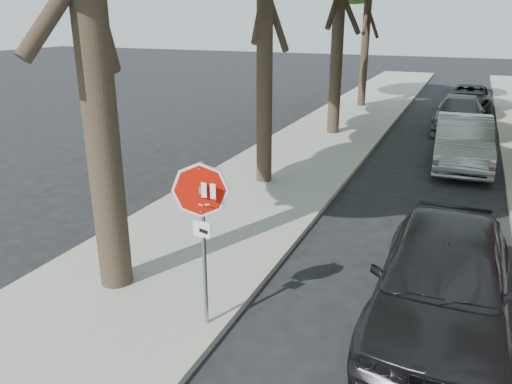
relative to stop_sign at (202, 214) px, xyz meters
The scene contains 9 objects.
ground 2.07m from the stop_sign, ahead, with size 120.00×120.00×0.00m, color black.
sidewalk_left 12.31m from the stop_sign, 98.51° to the left, with size 4.00×55.00×0.12m, color gray.
curb_left 12.17m from the stop_sign, 88.81° to the left, with size 0.12×55.00×0.13m, color #9E9384.
curb_right 13.03m from the stop_sign, 68.86° to the left, with size 0.12×55.00×0.13m, color #9E9384.
stop_sign is the anchor object (origin of this frame).
car_a 3.80m from the stop_sign, 24.81° to the left, with size 2.00×4.98×1.70m, color black.
car_b 11.81m from the stop_sign, 73.70° to the left, with size 1.69×4.84×1.60m, color #979A9E.
car_c 17.30m from the stop_sign, 80.01° to the left, with size 1.99×4.90×1.42m, color #504F54.
car_d 22.40m from the stop_sign, 81.52° to the left, with size 2.20×4.76×1.32m, color black.
Camera 1 is at (2.62, -5.82, 4.63)m, focal length 35.00 mm.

